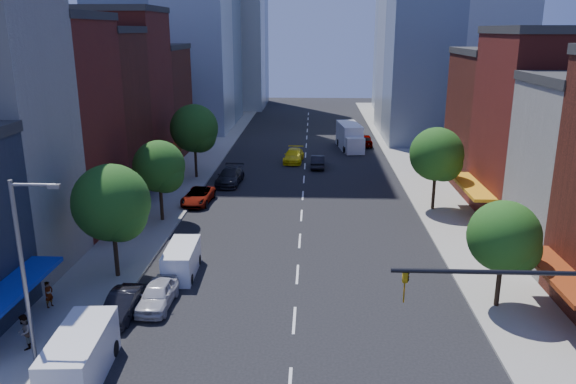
{
  "coord_description": "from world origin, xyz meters",
  "views": [
    {
      "loc": [
        0.89,
        -21.53,
        15.33
      ],
      "look_at": [
        -0.7,
        13.97,
        5.0
      ],
      "focal_mm": 35.0,
      "sensor_mm": 36.0,
      "label": 1
    }
  ],
  "objects_px": {
    "parked_car_second": "(123,304)",
    "traffic_car_oncoming": "(318,162)",
    "parked_car_front": "(157,294)",
    "pedestrian_far": "(24,332)",
    "box_truck": "(350,137)",
    "traffic_car_far": "(365,140)",
    "cargo_van_near": "(79,358)",
    "cargo_van_far": "(181,261)",
    "taxi": "(294,156)",
    "parked_car_third": "(198,196)",
    "pedestrian_near": "(49,294)",
    "parked_car_rear": "(230,176)"
  },
  "relations": [
    {
      "from": "parked_car_second",
      "to": "traffic_car_oncoming",
      "type": "height_order",
      "value": "traffic_car_oncoming"
    },
    {
      "from": "parked_car_front",
      "to": "pedestrian_far",
      "type": "bearing_deg",
      "value": -135.82
    },
    {
      "from": "parked_car_front",
      "to": "pedestrian_far",
      "type": "relative_size",
      "value": 2.39
    },
    {
      "from": "traffic_car_oncoming",
      "to": "pedestrian_far",
      "type": "xyz_separation_m",
      "value": [
        -14.64,
        -39.0,
        0.33
      ]
    },
    {
      "from": "box_truck",
      "to": "traffic_car_far",
      "type": "bearing_deg",
      "value": 36.36
    },
    {
      "from": "parked_car_front",
      "to": "cargo_van_near",
      "type": "xyz_separation_m",
      "value": [
        -1.59,
        -7.16,
        0.39
      ]
    },
    {
      "from": "cargo_van_far",
      "to": "taxi",
      "type": "bearing_deg",
      "value": 77.21
    },
    {
      "from": "traffic_car_oncoming",
      "to": "cargo_van_near",
      "type": "bearing_deg",
      "value": 76.37
    },
    {
      "from": "parked_car_second",
      "to": "parked_car_third",
      "type": "distance_m",
      "value": 20.99
    },
    {
      "from": "parked_car_front",
      "to": "pedestrian_near",
      "type": "bearing_deg",
      "value": -172.99
    },
    {
      "from": "parked_car_second",
      "to": "parked_car_rear",
      "type": "bearing_deg",
      "value": 88.44
    },
    {
      "from": "parked_car_front",
      "to": "parked_car_rear",
      "type": "bearing_deg",
      "value": 90.25
    },
    {
      "from": "parked_car_second",
      "to": "cargo_van_near",
      "type": "relative_size",
      "value": 0.78
    },
    {
      "from": "pedestrian_far",
      "to": "cargo_van_far",
      "type": "bearing_deg",
      "value": 136.05
    },
    {
      "from": "pedestrian_near",
      "to": "pedestrian_far",
      "type": "bearing_deg",
      "value": -148.58
    },
    {
      "from": "cargo_van_far",
      "to": "taxi",
      "type": "relative_size",
      "value": 0.86
    },
    {
      "from": "parked_car_rear",
      "to": "cargo_van_far",
      "type": "bearing_deg",
      "value": -86.56
    },
    {
      "from": "taxi",
      "to": "pedestrian_far",
      "type": "height_order",
      "value": "pedestrian_far"
    },
    {
      "from": "parked_car_third",
      "to": "box_truck",
      "type": "bearing_deg",
      "value": 62.09
    },
    {
      "from": "cargo_van_near",
      "to": "traffic_car_oncoming",
      "type": "height_order",
      "value": "cargo_van_near"
    },
    {
      "from": "parked_car_front",
      "to": "pedestrian_near",
      "type": "relative_size",
      "value": 2.78
    },
    {
      "from": "parked_car_front",
      "to": "parked_car_third",
      "type": "bearing_deg",
      "value": 95.61
    },
    {
      "from": "pedestrian_near",
      "to": "pedestrian_far",
      "type": "xyz_separation_m",
      "value": [
        0.78,
        -4.29,
        0.13
      ]
    },
    {
      "from": "parked_car_third",
      "to": "box_truck",
      "type": "distance_m",
      "value": 29.3
    },
    {
      "from": "traffic_car_oncoming",
      "to": "cargo_van_far",
      "type": "bearing_deg",
      "value": 74.45
    },
    {
      "from": "parked_car_rear",
      "to": "box_truck",
      "type": "xyz_separation_m",
      "value": [
        13.36,
        18.16,
        0.75
      ]
    },
    {
      "from": "parked_car_rear",
      "to": "pedestrian_far",
      "type": "height_order",
      "value": "pedestrian_far"
    },
    {
      "from": "cargo_van_far",
      "to": "pedestrian_near",
      "type": "distance_m",
      "value": 8.14
    },
    {
      "from": "pedestrian_near",
      "to": "parked_car_second",
      "type": "bearing_deg",
      "value": -76.55
    },
    {
      "from": "box_truck",
      "to": "pedestrian_far",
      "type": "bearing_deg",
      "value": -118.07
    },
    {
      "from": "traffic_car_oncoming",
      "to": "traffic_car_far",
      "type": "xyz_separation_m",
      "value": [
        6.46,
        12.72,
        0.09
      ]
    },
    {
      "from": "parked_car_rear",
      "to": "cargo_van_far",
      "type": "height_order",
      "value": "cargo_van_far"
    },
    {
      "from": "traffic_car_oncoming",
      "to": "pedestrian_near",
      "type": "relative_size",
      "value": 2.85
    },
    {
      "from": "parked_car_front",
      "to": "cargo_van_far",
      "type": "relative_size",
      "value": 0.94
    },
    {
      "from": "parked_car_second",
      "to": "parked_car_rear",
      "type": "xyz_separation_m",
      "value": [
        1.94,
        27.8,
        0.12
      ]
    },
    {
      "from": "cargo_van_far",
      "to": "taxi",
      "type": "height_order",
      "value": "cargo_van_far"
    },
    {
      "from": "parked_car_second",
      "to": "parked_car_rear",
      "type": "distance_m",
      "value": 27.87
    },
    {
      "from": "parked_car_second",
      "to": "box_truck",
      "type": "xyz_separation_m",
      "value": [
        15.3,
        45.96,
        0.86
      ]
    },
    {
      "from": "parked_car_second",
      "to": "taxi",
      "type": "height_order",
      "value": "taxi"
    },
    {
      "from": "taxi",
      "to": "traffic_car_far",
      "type": "xyz_separation_m",
      "value": [
        9.34,
        9.93,
        0.05
      ]
    },
    {
      "from": "taxi",
      "to": "box_truck",
      "type": "bearing_deg",
      "value": 51.74
    },
    {
      "from": "parked_car_third",
      "to": "pedestrian_far",
      "type": "bearing_deg",
      "value": -94.82
    },
    {
      "from": "traffic_car_oncoming",
      "to": "pedestrian_far",
      "type": "relative_size",
      "value": 2.44
    },
    {
      "from": "taxi",
      "to": "cargo_van_near",
      "type": "bearing_deg",
      "value": -96.38
    },
    {
      "from": "cargo_van_near",
      "to": "traffic_car_far",
      "type": "relative_size",
      "value": 1.14
    },
    {
      "from": "cargo_van_far",
      "to": "box_truck",
      "type": "xyz_separation_m",
      "value": [
        13.29,
        40.37,
        0.61
      ]
    },
    {
      "from": "parked_car_third",
      "to": "pedestrian_near",
      "type": "bearing_deg",
      "value": -98.66
    },
    {
      "from": "pedestrian_near",
      "to": "parked_car_rear",
      "type": "bearing_deg",
      "value": 7.97
    },
    {
      "from": "traffic_car_oncoming",
      "to": "parked_car_third",
      "type": "bearing_deg",
      "value": 53.76
    },
    {
      "from": "parked_car_rear",
      "to": "pedestrian_near",
      "type": "bearing_deg",
      "value": -99.89
    }
  ]
}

